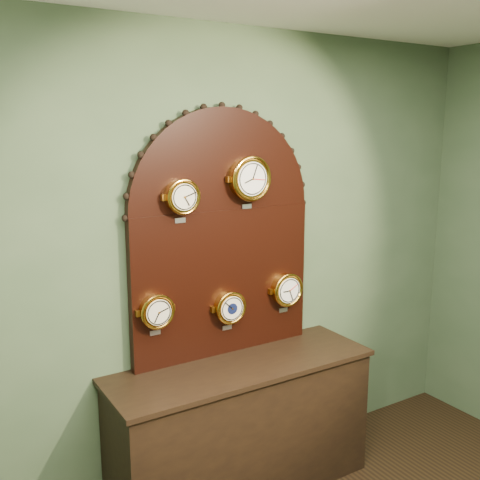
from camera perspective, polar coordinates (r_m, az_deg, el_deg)
wall_back at (r=3.44m, az=-2.19°, el=-2.23°), size 4.00×0.00×4.00m
shop_counter at (r=3.60m, az=0.18°, el=-18.80°), size 1.60×0.50×0.80m
display_board at (r=3.35m, az=-1.80°, el=1.35°), size 1.26×0.06×1.53m
roman_clock at (r=3.12m, az=-5.94°, el=4.43°), size 0.20×0.08×0.25m
arabic_clock at (r=3.33m, az=1.02°, el=6.30°), size 0.27×0.08×0.32m
hygrometer at (r=3.19m, az=-8.52°, el=-7.20°), size 0.20×0.08×0.25m
barometer at (r=3.42m, az=-1.07°, el=-6.89°), size 0.21×0.08×0.26m
tide_clock at (r=3.63m, az=4.78°, el=-5.07°), size 0.22×0.08×0.27m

